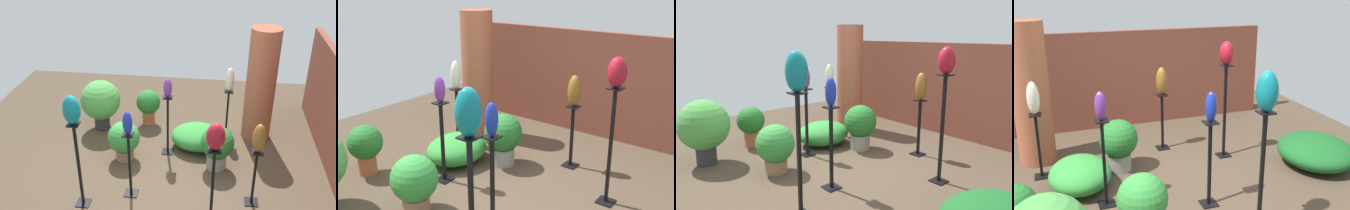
# 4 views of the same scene
# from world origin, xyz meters

# --- Properties ---
(ground_plane) EXTENTS (8.00, 8.00, 0.00)m
(ground_plane) POSITION_xyz_m (0.00, 0.00, 0.00)
(ground_plane) COLOR #4C3D2D
(brick_wall_back) EXTENTS (5.60, 0.12, 1.76)m
(brick_wall_back) POSITION_xyz_m (0.00, 2.67, 0.88)
(brick_wall_back) COLOR brown
(brick_wall_back) RESTS_ON ground
(brick_pillar) EXTENTS (0.53, 0.53, 2.10)m
(brick_pillar) POSITION_xyz_m (-1.50, 1.53, 1.05)
(brick_pillar) COLOR #9E5138
(brick_pillar) RESTS_ON ground
(pedestal_violet) EXTENTS (0.20, 0.20, 1.09)m
(pedestal_violet) POSITION_xyz_m (-0.73, -0.04, 0.50)
(pedestal_violet) COLOR black
(pedestal_violet) RESTS_ON ground
(pedestal_cobalt) EXTENTS (0.20, 0.20, 1.07)m
(pedestal_cobalt) POSITION_xyz_m (0.45, -0.45, 0.49)
(pedestal_cobalt) COLOR black
(pedestal_cobalt) RESTS_ON ground
(pedestal_ivory) EXTENTS (0.20, 0.20, 0.92)m
(pedestal_ivory) POSITION_xyz_m (-1.46, 0.98, 0.41)
(pedestal_ivory) COLOR black
(pedestal_ivory) RESTS_ON ground
(pedestal_ruby) EXTENTS (0.20, 0.20, 1.44)m
(pedestal_ruby) POSITION_xyz_m (1.22, 0.76, 0.67)
(pedestal_ruby) COLOR black
(pedestal_ruby) RESTS_ON ground
(pedestal_teal) EXTENTS (0.20, 0.20, 1.36)m
(pedestal_teal) POSITION_xyz_m (0.75, -1.11, 0.63)
(pedestal_teal) COLOR black
(pedestal_teal) RESTS_ON ground
(pedestal_bronze) EXTENTS (0.20, 0.20, 0.91)m
(pedestal_bronze) POSITION_xyz_m (0.41, 1.35, 0.41)
(pedestal_bronze) COLOR black
(pedestal_bronze) RESTS_ON ground
(art_vase_violet) EXTENTS (0.13, 0.14, 0.34)m
(art_vase_violet) POSITION_xyz_m (-0.73, -0.04, 1.26)
(art_vase_violet) COLOR #6B2D8C
(art_vase_violet) RESTS_ON pedestal_violet
(art_vase_cobalt) EXTENTS (0.13, 0.14, 0.36)m
(art_vase_cobalt) POSITION_xyz_m (0.45, -0.45, 1.25)
(art_vase_cobalt) COLOR #192D9E
(art_vase_cobalt) RESTS_ON pedestal_cobalt
(art_vase_ivory) EXTENTS (0.16, 0.16, 0.45)m
(art_vase_ivory) POSITION_xyz_m (-1.46, 0.98, 1.14)
(art_vase_ivory) COLOR beige
(art_vase_ivory) RESTS_ON pedestal_ivory
(art_vase_ruby) EXTENTS (0.21, 0.22, 0.34)m
(art_vase_ruby) POSITION_xyz_m (1.22, 0.76, 1.61)
(art_vase_ruby) COLOR maroon
(art_vase_ruby) RESTS_ON pedestal_ruby
(art_vase_teal) EXTENTS (0.22, 0.24, 0.42)m
(art_vase_teal) POSITION_xyz_m (0.75, -1.11, 1.57)
(art_vase_teal) COLOR #0F727A
(art_vase_teal) RESTS_ON pedestal_teal
(art_vase_bronze) EXTENTS (0.18, 0.18, 0.44)m
(art_vase_bronze) POSITION_xyz_m (0.41, 1.35, 1.13)
(art_vase_bronze) COLOR brown
(art_vase_bronze) RESTS_ON pedestal_bronze
(potted_plant_mid_left) EXTENTS (0.47, 0.47, 0.71)m
(potted_plant_mid_left) POSITION_xyz_m (-1.70, -0.56, 0.42)
(potted_plant_mid_left) COLOR #B25B38
(potted_plant_mid_left) RESTS_ON ground
(potted_plant_front_left) EXTENTS (0.55, 0.55, 0.70)m
(potted_plant_front_left) POSITION_xyz_m (-0.45, -0.76, 0.39)
(potted_plant_front_left) COLOR #936B4C
(potted_plant_front_left) RESTS_ON ground
(potted_plant_back_center) EXTENTS (0.76, 0.76, 0.99)m
(potted_plant_back_center) POSITION_xyz_m (-1.39, -1.42, 0.59)
(potted_plant_back_center) COLOR #2D2D33
(potted_plant_back_center) RESTS_ON ground
(potted_plant_near_pillar) EXTENTS (0.55, 0.55, 0.76)m
(potted_plant_near_pillar) POSITION_xyz_m (-0.39, 0.81, 0.44)
(potted_plant_near_pillar) COLOR gray
(potted_plant_near_pillar) RESTS_ON ground
(foliage_bed_east) EXTENTS (0.79, 0.95, 0.41)m
(foliage_bed_east) POSITION_xyz_m (-0.98, 0.46, 0.20)
(foliage_bed_east) COLOR #338C38
(foliage_bed_east) RESTS_ON ground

